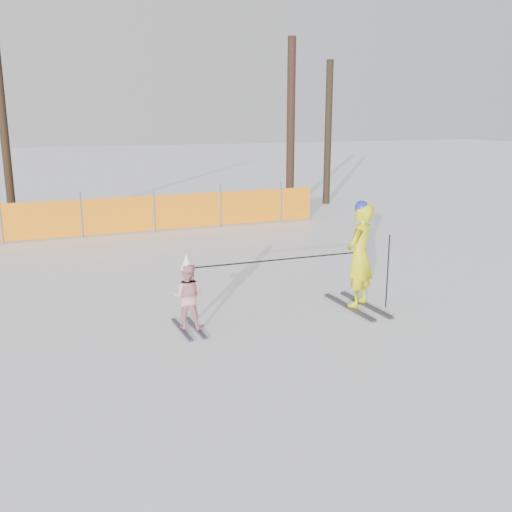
# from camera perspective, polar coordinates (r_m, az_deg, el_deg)

# --- Properties ---
(ground) EXTENTS (120.00, 120.00, 0.00)m
(ground) POSITION_cam_1_polar(r_m,az_deg,el_deg) (9.12, 1.25, -6.80)
(ground) COLOR white
(ground) RESTS_ON ground
(adult) EXTENTS (0.77, 1.51, 1.85)m
(adult) POSITION_cam_1_polar(r_m,az_deg,el_deg) (9.81, 10.31, 0.10)
(adult) COLOR black
(adult) RESTS_ON ground
(child) EXTENTS (0.62, 1.00, 1.20)m
(child) POSITION_cam_1_polar(r_m,az_deg,el_deg) (8.78, -6.85, -3.95)
(child) COLOR black
(child) RESTS_ON ground
(ski_poles) EXTENTS (3.33, 0.34, 1.28)m
(ski_poles) POSITION_cam_1_polar(r_m,az_deg,el_deg) (9.36, 5.87, -0.76)
(ski_poles) COLOR black
(ski_poles) RESTS_ON ground
(safety_fence) EXTENTS (17.05, 0.06, 1.25)m
(safety_fence) POSITION_cam_1_polar(r_m,az_deg,el_deg) (16.09, -22.49, 3.21)
(safety_fence) COLOR #595960
(safety_fence) RESTS_ON ground
(tree_trunks) EXTENTS (11.27, 1.41, 5.82)m
(tree_trunks) POSITION_cam_1_polar(r_m,az_deg,el_deg) (19.56, -1.35, 12.38)
(tree_trunks) COLOR black
(tree_trunks) RESTS_ON ground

